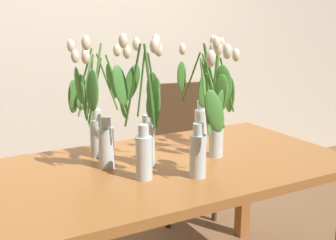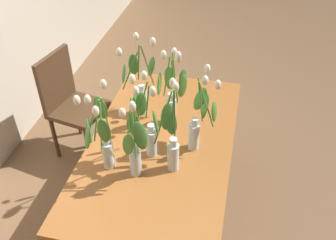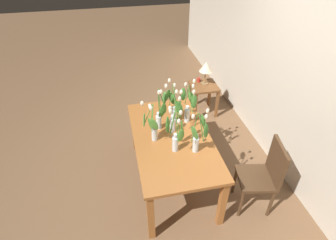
{
  "view_description": "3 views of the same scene",
  "coord_description": "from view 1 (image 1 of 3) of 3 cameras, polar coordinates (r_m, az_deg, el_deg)",
  "views": [
    {
      "loc": [
        -0.92,
        -1.61,
        1.38
      ],
      "look_at": [
        -0.06,
        -0.05,
        0.96
      ],
      "focal_mm": 45.71,
      "sensor_mm": 36.0,
      "label": 1
    },
    {
      "loc": [
        -1.74,
        -0.43,
        2.35
      ],
      "look_at": [
        0.02,
        -0.04,
        0.92
      ],
      "focal_mm": 40.29,
      "sensor_mm": 36.0,
      "label": 2
    },
    {
      "loc": [
        2.39,
        -0.56,
        2.82
      ],
      "look_at": [
        -0.08,
        -0.03,
        0.93
      ],
      "focal_mm": 29.06,
      "sensor_mm": 36.0,
      "label": 3
    }
  ],
  "objects": [
    {
      "name": "room_wall_rear",
      "position": [
        3.28,
        -12.98,
        12.51
      ],
      "size": [
        9.0,
        0.1,
        2.7
      ],
      "primitive_type": "cube",
      "color": "beige",
      "rests_on": "ground"
    },
    {
      "name": "dining_table",
      "position": [
        1.99,
        0.65,
        -8.18
      ],
      "size": [
        1.6,
        0.9,
        0.74
      ],
      "color": "#A3602D",
      "rests_on": "ground"
    },
    {
      "name": "tulip_vase_0",
      "position": [
        2.0,
        6.69,
        1.4
      ],
      "size": [
        0.19,
        0.2,
        0.57
      ],
      "color": "silver",
      "rests_on": "dining_table"
    },
    {
      "name": "tulip_vase_1",
      "position": [
        1.72,
        5.1,
        -1.45
      ],
      "size": [
        0.18,
        0.18,
        0.55
      ],
      "color": "silver",
      "rests_on": "dining_table"
    },
    {
      "name": "tulip_vase_2",
      "position": [
        1.73,
        -3.25,
        -0.78
      ],
      "size": [
        0.21,
        0.15,
        0.59
      ],
      "color": "silver",
      "rests_on": "dining_table"
    },
    {
      "name": "tulip_vase_3",
      "position": [
        1.85,
        -8.53,
        -0.28
      ],
      "size": [
        0.25,
        0.2,
        0.58
      ],
      "color": "silver",
      "rests_on": "dining_table"
    },
    {
      "name": "tulip_vase_4",
      "position": [
        1.91,
        -2.91,
        -0.32
      ],
      "size": [
        0.19,
        0.15,
        0.56
      ],
      "color": "silver",
      "rests_on": "dining_table"
    },
    {
      "name": "tulip_vase_5",
      "position": [
        2.23,
        4.58,
        2.35
      ],
      "size": [
        0.24,
        0.24,
        0.56
      ],
      "color": "silver",
      "rests_on": "dining_table"
    },
    {
      "name": "tulip_vase_6",
      "position": [
        2.03,
        -10.07,
        1.44
      ],
      "size": [
        0.27,
        0.18,
        0.55
      ],
      "color": "silver",
      "rests_on": "dining_table"
    },
    {
      "name": "dining_chair",
      "position": [
        3.07,
        1.62,
        -2.84
      ],
      "size": [
        0.47,
        0.47,
        0.93
      ],
      "color": "#4C331E",
      "rests_on": "ground"
    }
  ]
}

